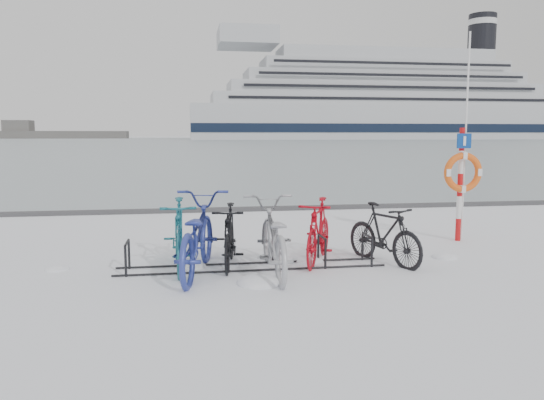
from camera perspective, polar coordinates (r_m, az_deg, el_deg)
ground at (r=8.00m, az=-2.22°, el=-7.30°), size 900.00×900.00×0.00m
ice_sheet at (r=162.71m, az=-8.68°, el=6.31°), size 400.00×298.00×0.02m
quay_edge at (r=13.76m, az=-5.11°, el=-1.03°), size 400.00×0.25×0.10m
bike_rack at (r=7.96m, az=-2.23°, el=-6.04°), size 4.00×0.48×0.46m
lifebuoy_station at (r=10.36m, az=19.81°, el=2.79°), size 0.74×0.22×3.83m
cruise_ferry at (r=211.93m, az=11.57°, el=9.98°), size 147.40×27.78×48.43m
bike_0 at (r=7.97m, az=-9.95°, el=-3.49°), size 0.51×1.79×1.08m
bike_1 at (r=7.65m, az=-8.14°, el=-3.50°), size 1.20×2.36×1.18m
bike_2 at (r=8.08m, az=-4.60°, el=-3.65°), size 0.69×1.66×0.97m
bike_3 at (r=7.60m, az=0.08°, el=-3.74°), size 0.79×2.15×1.12m
bike_4 at (r=8.33m, az=5.03°, el=-3.13°), size 1.15×1.75×1.03m
bike_5 at (r=8.41m, az=11.97°, el=-3.38°), size 1.04×1.65×0.96m
snow_drifts at (r=7.88m, az=-0.16°, el=-7.51°), size 6.41×1.90×0.21m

